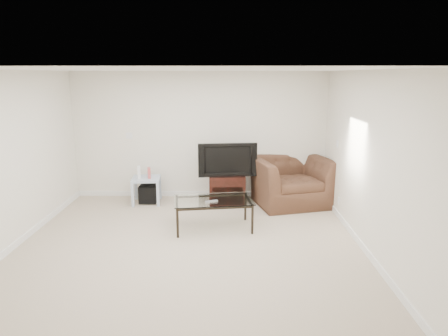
{
  "coord_description": "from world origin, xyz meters",
  "views": [
    {
      "loc": [
        0.58,
        -5.33,
        2.45
      ],
      "look_at": [
        0.5,
        1.2,
        0.9
      ],
      "focal_mm": 32.0,
      "sensor_mm": 36.0,
      "label": 1
    }
  ],
  "objects_px": {
    "side_table": "(147,190)",
    "subwoofer": "(149,194)",
    "recliner": "(291,173)",
    "coffee_table": "(213,214)",
    "tv_stand": "(227,189)",
    "television": "(227,159)"
  },
  "relations": [
    {
      "from": "subwoofer",
      "to": "coffee_table",
      "type": "height_order",
      "value": "coffee_table"
    },
    {
      "from": "tv_stand",
      "to": "recliner",
      "type": "xyz_separation_m",
      "value": [
        1.22,
        0.0,
        0.32
      ]
    },
    {
      "from": "recliner",
      "to": "tv_stand",
      "type": "bearing_deg",
      "value": 165.06
    },
    {
      "from": "side_table",
      "to": "subwoofer",
      "type": "height_order",
      "value": "side_table"
    },
    {
      "from": "television",
      "to": "coffee_table",
      "type": "xyz_separation_m",
      "value": [
        -0.21,
        -1.27,
        -0.64
      ]
    },
    {
      "from": "tv_stand",
      "to": "coffee_table",
      "type": "relative_size",
      "value": 0.55
    },
    {
      "from": "television",
      "to": "coffee_table",
      "type": "distance_m",
      "value": 1.44
    },
    {
      "from": "side_table",
      "to": "recliner",
      "type": "height_order",
      "value": "recliner"
    },
    {
      "from": "subwoofer",
      "to": "coffee_table",
      "type": "bearing_deg",
      "value": -45.25
    },
    {
      "from": "subwoofer",
      "to": "tv_stand",
      "type": "bearing_deg",
      "value": -0.89
    },
    {
      "from": "coffee_table",
      "to": "side_table",
      "type": "bearing_deg",
      "value": 135.9
    },
    {
      "from": "subwoofer",
      "to": "recliner",
      "type": "xyz_separation_m",
      "value": [
        2.74,
        -0.02,
        0.42
      ]
    },
    {
      "from": "tv_stand",
      "to": "recliner",
      "type": "height_order",
      "value": "recliner"
    },
    {
      "from": "tv_stand",
      "to": "television",
      "type": "distance_m",
      "value": 0.6
    },
    {
      "from": "tv_stand",
      "to": "subwoofer",
      "type": "distance_m",
      "value": 1.53
    },
    {
      "from": "side_table",
      "to": "subwoofer",
      "type": "distance_m",
      "value": 0.08
    },
    {
      "from": "subwoofer",
      "to": "recliner",
      "type": "bearing_deg",
      "value": -0.5
    },
    {
      "from": "recliner",
      "to": "subwoofer",
      "type": "bearing_deg",
      "value": 164.56
    },
    {
      "from": "recliner",
      "to": "coffee_table",
      "type": "relative_size",
      "value": 1.1
    },
    {
      "from": "subwoofer",
      "to": "side_table",
      "type": "bearing_deg",
      "value": -140.97
    },
    {
      "from": "tv_stand",
      "to": "side_table",
      "type": "distance_m",
      "value": 1.55
    },
    {
      "from": "side_table",
      "to": "coffee_table",
      "type": "xyz_separation_m",
      "value": [
        1.34,
        -1.3,
        -0.01
      ]
    }
  ]
}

